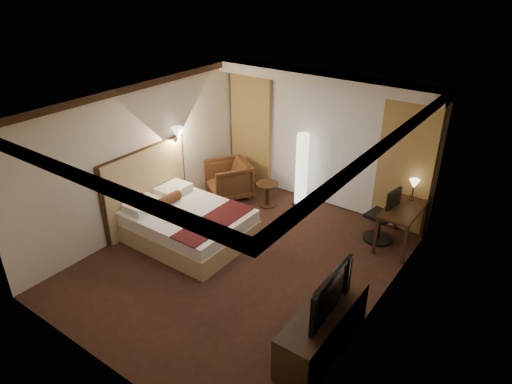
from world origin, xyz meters
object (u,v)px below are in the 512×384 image
Objects in this scene: armchair at (229,178)px; television at (324,290)px; desk at (400,227)px; bed at (189,226)px; floor_lamp at (302,170)px; dresser at (323,329)px; side_table at (267,195)px; office_chair at (381,214)px.

armchair is 4.54m from television.
armchair is 3.63m from desk.
floor_lamp is at bearing 68.55° from bed.
floor_lamp is 3.93m from television.
dresser is (3.67, -2.67, -0.11)m from armchair.
desk is at bearing 3.36° from side_table.
television is (0.02, -2.94, 0.57)m from desk.
armchair is at bearing 52.18° from television.
desk reaches higher than bed.
dresser is (3.17, -0.90, 0.02)m from bed.
floor_lamp is at bearing 124.78° from dresser.
armchair is 0.93m from side_table.
floor_lamp reaches higher than office_chair.
office_chair is 0.66× the size of dresser.
bed is 4.00× the size of side_table.
armchair is at bearing -157.95° from floor_lamp.
desk is at bearing 90.97° from dresser.
desk reaches higher than side_table.
side_table is 2.72m from desk.
dresser is at bearing -15.80° from bed.
floor_lamp is at bearing 42.01° from side_table.
armchair is 0.79× the size of office_chair.
bed is at bearing -111.45° from floor_lamp.
bed is 2.56m from floor_lamp.
armchair is 3.27m from office_chair.
floor_lamp is 3.97m from dresser.
side_table is 0.47× the size of office_chair.
armchair is 0.52× the size of dresser.
floor_lamp is (0.92, 2.34, 0.48)m from bed.
bed is 1.88× the size of office_chair.
television is at bearing -72.39° from office_chair.
desk is 2.94m from dresser.
dresser is at bearing -45.15° from side_table.
armchair is 1.57m from floor_lamp.
floor_lamp is at bearing 54.29° from armchair.
side_table is at bearing -137.99° from floor_lamp.
armchair is at bearing -172.87° from side_table.
side_table is at bearing 42.90° from television.
television reaches higher than desk.
bed is 3.33m from television.
bed is 1.93m from side_table.
bed is at bearing 72.43° from television.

